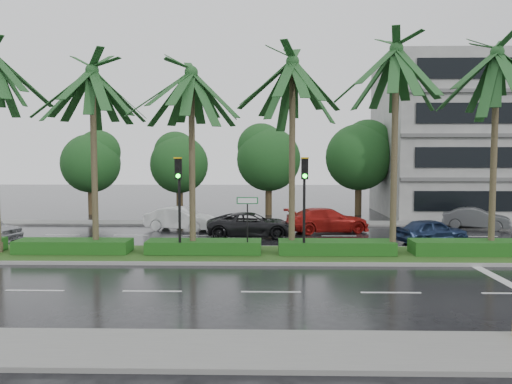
{
  "coord_description": "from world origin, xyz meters",
  "views": [
    {
      "loc": [
        -0.14,
        -21.43,
        4.51
      ],
      "look_at": [
        -0.64,
        1.5,
        2.91
      ],
      "focal_mm": 35.0,
      "sensor_mm": 36.0,
      "label": 1
    }
  ],
  "objects_px": {
    "signal_median_left": "(179,192)",
    "car_darkgrey": "(252,225)",
    "car_white": "(180,219)",
    "street_sign": "(247,211)",
    "car_red": "(327,220)",
    "car_grey": "(476,218)",
    "car_blue": "(432,231)"
  },
  "relations": [
    {
      "from": "signal_median_left",
      "to": "car_darkgrey",
      "type": "xyz_separation_m",
      "value": [
        3.0,
        6.21,
        -2.3
      ]
    },
    {
      "from": "car_white",
      "to": "car_darkgrey",
      "type": "distance_m",
      "value": 5.19
    },
    {
      "from": "signal_median_left",
      "to": "street_sign",
      "type": "distance_m",
      "value": 3.13
    },
    {
      "from": "car_darkgrey",
      "to": "car_red",
      "type": "height_order",
      "value": "car_red"
    },
    {
      "from": "car_white",
      "to": "car_red",
      "type": "distance_m",
      "value": 9.03
    },
    {
      "from": "car_white",
      "to": "car_red",
      "type": "bearing_deg",
      "value": -80.69
    },
    {
      "from": "signal_median_left",
      "to": "car_grey",
      "type": "distance_m",
      "value": 19.85
    },
    {
      "from": "signal_median_left",
      "to": "car_grey",
      "type": "xyz_separation_m",
      "value": [
        17.08,
        9.83,
        -2.34
      ]
    },
    {
      "from": "car_darkgrey",
      "to": "car_red",
      "type": "bearing_deg",
      "value": -67.57
    },
    {
      "from": "car_white",
      "to": "car_blue",
      "type": "relative_size",
      "value": 1.12
    },
    {
      "from": "car_red",
      "to": "car_blue",
      "type": "bearing_deg",
      "value": -138.97
    },
    {
      "from": "street_sign",
      "to": "car_blue",
      "type": "height_order",
      "value": "street_sign"
    },
    {
      "from": "car_blue",
      "to": "car_grey",
      "type": "relative_size",
      "value": 0.97
    },
    {
      "from": "car_grey",
      "to": "street_sign",
      "type": "bearing_deg",
      "value": 147.46
    },
    {
      "from": "car_blue",
      "to": "car_grey",
      "type": "bearing_deg",
      "value": -59.94
    },
    {
      "from": "car_darkgrey",
      "to": "car_red",
      "type": "xyz_separation_m",
      "value": [
        4.5,
        1.88,
        0.04
      ]
    },
    {
      "from": "signal_median_left",
      "to": "street_sign",
      "type": "xyz_separation_m",
      "value": [
        3.0,
        0.18,
        -0.87
      ]
    },
    {
      "from": "street_sign",
      "to": "car_red",
      "type": "xyz_separation_m",
      "value": [
        4.5,
        7.91,
        -1.39
      ]
    },
    {
      "from": "car_darkgrey",
      "to": "car_blue",
      "type": "relative_size",
      "value": 1.31
    },
    {
      "from": "car_red",
      "to": "street_sign",
      "type": "bearing_deg",
      "value": 138.4
    },
    {
      "from": "street_sign",
      "to": "car_white",
      "type": "height_order",
      "value": "street_sign"
    },
    {
      "from": "car_darkgrey",
      "to": "car_blue",
      "type": "height_order",
      "value": "car_darkgrey"
    },
    {
      "from": "car_white",
      "to": "car_blue",
      "type": "bearing_deg",
      "value": -93.93
    },
    {
      "from": "car_blue",
      "to": "car_white",
      "type": "bearing_deg",
      "value": 52.07
    },
    {
      "from": "car_darkgrey",
      "to": "car_red",
      "type": "relative_size",
      "value": 0.99
    },
    {
      "from": "car_red",
      "to": "car_blue",
      "type": "distance_m",
      "value": 6.26
    },
    {
      "from": "street_sign",
      "to": "car_grey",
      "type": "distance_m",
      "value": 17.13
    },
    {
      "from": "car_blue",
      "to": "street_sign",
      "type": "bearing_deg",
      "value": 93.35
    },
    {
      "from": "car_grey",
      "to": "car_red",
      "type": "bearing_deg",
      "value": 123.33
    },
    {
      "from": "signal_median_left",
      "to": "car_grey",
      "type": "height_order",
      "value": "signal_median_left"
    },
    {
      "from": "car_white",
      "to": "car_darkgrey",
      "type": "xyz_separation_m",
      "value": [
        4.5,
        -2.59,
        -0.01
      ]
    },
    {
      "from": "signal_median_left",
      "to": "car_white",
      "type": "distance_m",
      "value": 9.21
    }
  ]
}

